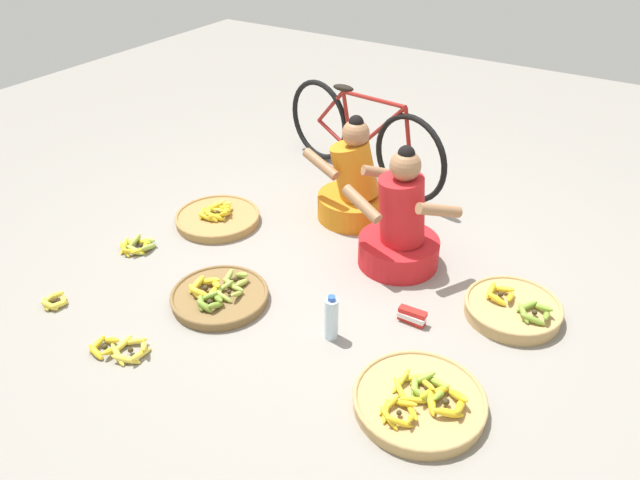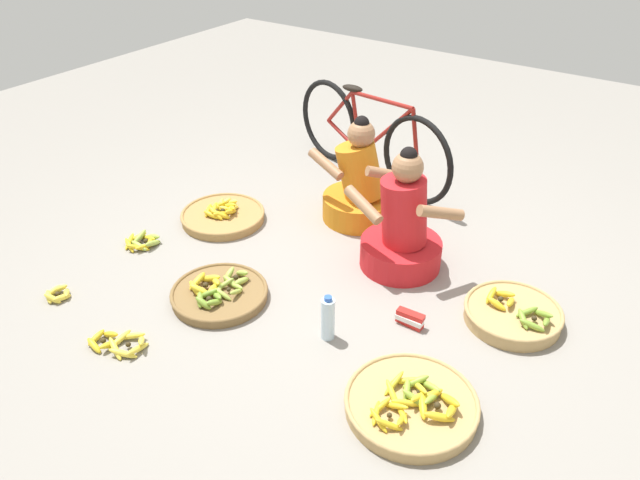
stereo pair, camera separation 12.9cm
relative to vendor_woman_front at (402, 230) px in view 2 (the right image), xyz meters
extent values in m
plane|color=gray|center=(-0.28, -0.30, -0.27)|extent=(10.00, 10.00, 0.00)
cylinder|color=red|center=(0.00, 0.00, -0.18)|extent=(0.52, 0.52, 0.18)
cylinder|color=red|center=(0.00, 0.00, 0.13)|extent=(0.41, 0.39, 0.45)
sphere|color=#9E704C|center=(0.00, 0.00, 0.43)|extent=(0.19, 0.19, 0.19)
sphere|color=black|center=(0.00, 0.00, 0.51)|extent=(0.10, 0.10, 0.10)
cylinder|color=#9E704C|center=(-0.18, -0.20, 0.22)|extent=(0.31, 0.16, 0.16)
cylinder|color=#9E704C|center=(0.25, -0.02, 0.22)|extent=(0.23, 0.29, 0.16)
cylinder|color=orange|center=(-0.54, 0.37, -0.18)|extent=(0.52, 0.52, 0.18)
cylinder|color=orange|center=(-0.54, 0.37, 0.11)|extent=(0.41, 0.34, 0.44)
sphere|color=#9E704C|center=(-0.54, 0.37, 0.39)|extent=(0.19, 0.19, 0.19)
sphere|color=black|center=(-0.54, 0.37, 0.46)|extent=(0.10, 0.10, 0.10)
cylinder|color=#9E704C|center=(-0.71, 0.19, 0.19)|extent=(0.32, 0.14, 0.16)
cylinder|color=#9E704C|center=(-0.29, 0.30, 0.19)|extent=(0.25, 0.28, 0.16)
torus|color=black|center=(-1.30, 1.10, 0.08)|extent=(0.67, 0.24, 0.68)
torus|color=black|center=(-0.32, 0.81, 0.08)|extent=(0.67, 0.24, 0.68)
cylinder|color=maroon|center=(-0.65, 0.91, 0.19)|extent=(0.54, 0.19, 0.55)
cylinder|color=maroon|center=(-0.96, 1.00, 0.16)|extent=(0.15, 0.07, 0.49)
cylinder|color=maroon|center=(-0.71, 0.93, 0.43)|extent=(0.64, 0.21, 0.08)
cylinder|color=maroon|center=(-1.10, 1.04, 0.00)|extent=(0.41, 0.15, 0.18)
cylinder|color=maroon|center=(-1.16, 1.06, 0.24)|extent=(0.31, 0.12, 0.35)
cylinder|color=maroon|center=(-0.36, 0.83, 0.26)|extent=(0.12, 0.06, 0.38)
ellipsoid|color=black|center=(-1.02, 1.02, 0.43)|extent=(0.18, 0.08, 0.05)
cylinder|color=tan|center=(0.63, -1.05, -0.23)|extent=(0.64, 0.64, 0.06)
torus|color=tan|center=(0.63, -1.05, -0.20)|extent=(0.65, 0.65, 0.02)
ellipsoid|color=gold|center=(0.82, -1.03, -0.17)|extent=(0.06, 0.16, 0.09)
ellipsoid|color=gold|center=(0.78, -0.98, -0.17)|extent=(0.15, 0.11, 0.09)
ellipsoid|color=gold|center=(0.69, -1.00, -0.18)|extent=(0.11, 0.15, 0.06)
ellipsoid|color=gold|center=(0.69, -1.07, -0.18)|extent=(0.12, 0.15, 0.06)
ellipsoid|color=gold|center=(0.79, -1.09, -0.17)|extent=(0.15, 0.11, 0.07)
sphere|color=#382D19|center=(0.75, -1.03, -0.17)|extent=(0.03, 0.03, 0.03)
ellipsoid|color=#8CAD38|center=(0.71, -1.00, -0.18)|extent=(0.04, 0.15, 0.07)
ellipsoid|color=#8CAD38|center=(0.66, -0.94, -0.18)|extent=(0.15, 0.08, 0.07)
ellipsoid|color=#8CAD38|center=(0.60, -0.96, -0.17)|extent=(0.12, 0.13, 0.08)
ellipsoid|color=#8CAD38|center=(0.59, -1.02, -0.18)|extent=(0.09, 0.15, 0.06)
ellipsoid|color=#8CAD38|center=(0.65, -1.06, -0.17)|extent=(0.14, 0.04, 0.09)
sphere|color=#382D19|center=(0.64, -1.00, -0.18)|extent=(0.03, 0.03, 0.03)
ellipsoid|color=yellow|center=(0.66, -1.04, -0.17)|extent=(0.04, 0.15, 0.09)
ellipsoid|color=yellow|center=(0.63, -0.98, -0.17)|extent=(0.14, 0.12, 0.09)
ellipsoid|color=yellow|center=(0.55, -0.97, -0.18)|extent=(0.15, 0.10, 0.07)
ellipsoid|color=yellow|center=(0.52, -1.03, -0.17)|extent=(0.05, 0.16, 0.08)
ellipsoid|color=yellow|center=(0.54, -1.09, -0.17)|extent=(0.14, 0.12, 0.08)
ellipsoid|color=yellow|center=(0.62, -1.09, -0.18)|extent=(0.15, 0.11, 0.06)
sphere|color=#382D19|center=(0.59, -1.04, -0.18)|extent=(0.03, 0.03, 0.03)
ellipsoid|color=gold|center=(0.65, -1.20, -0.17)|extent=(0.05, 0.14, 0.08)
ellipsoid|color=gold|center=(0.64, -1.16, -0.18)|extent=(0.12, 0.12, 0.05)
ellipsoid|color=gold|center=(0.59, -1.15, -0.18)|extent=(0.14, 0.03, 0.07)
ellipsoid|color=gold|center=(0.53, -1.19, -0.18)|extent=(0.07, 0.14, 0.06)
ellipsoid|color=gold|center=(0.53, -1.23, -0.18)|extent=(0.07, 0.14, 0.05)
ellipsoid|color=gold|center=(0.57, -1.26, -0.18)|extent=(0.14, 0.08, 0.07)
ellipsoid|color=gold|center=(0.62, -1.26, -0.17)|extent=(0.13, 0.09, 0.08)
sphere|color=#382D19|center=(0.59, -1.21, -0.18)|extent=(0.03, 0.03, 0.03)
cylinder|color=brown|center=(-0.72, -0.92, -0.24)|extent=(0.57, 0.57, 0.05)
torus|color=brown|center=(-0.72, -0.92, -0.21)|extent=(0.58, 0.58, 0.02)
ellipsoid|color=#9EB747|center=(-0.61, -0.90, -0.18)|extent=(0.04, 0.13, 0.08)
ellipsoid|color=#9EB747|center=(-0.66, -0.85, -0.19)|extent=(0.13, 0.05, 0.05)
ellipsoid|color=#9EB747|center=(-0.72, -0.88, -0.19)|extent=(0.08, 0.13, 0.07)
ellipsoid|color=#9EB747|center=(-0.71, -0.94, -0.19)|extent=(0.10, 0.12, 0.07)
ellipsoid|color=#9EB747|center=(-0.66, -0.96, -0.19)|extent=(0.13, 0.04, 0.07)
sphere|color=#382D19|center=(-0.66, -0.90, -0.19)|extent=(0.03, 0.03, 0.03)
ellipsoid|color=#9EB747|center=(-0.66, -0.79, -0.19)|extent=(0.05, 0.12, 0.06)
ellipsoid|color=#9EB747|center=(-0.70, -0.74, -0.18)|extent=(0.12, 0.05, 0.08)
ellipsoid|color=#9EB747|center=(-0.76, -0.79, -0.18)|extent=(0.05, 0.12, 0.08)
ellipsoid|color=#9EB747|center=(-0.71, -0.84, -0.19)|extent=(0.12, 0.04, 0.07)
sphere|color=#382D19|center=(-0.71, -0.79, -0.19)|extent=(0.03, 0.03, 0.03)
ellipsoid|color=yellow|center=(-0.74, -0.93, -0.18)|extent=(0.08, 0.15, 0.07)
ellipsoid|color=yellow|center=(-0.77, -0.90, -0.18)|extent=(0.15, 0.11, 0.09)
ellipsoid|color=yellow|center=(-0.82, -0.89, -0.18)|extent=(0.15, 0.08, 0.09)
ellipsoid|color=yellow|center=(-0.87, -0.95, -0.18)|extent=(0.04, 0.15, 0.08)
ellipsoid|color=yellow|center=(-0.82, -1.01, -0.18)|extent=(0.15, 0.09, 0.07)
ellipsoid|color=yellow|center=(-0.78, -1.01, -0.18)|extent=(0.15, 0.08, 0.09)
sphere|color=#382D19|center=(-0.80, -0.95, -0.18)|extent=(0.04, 0.04, 0.04)
ellipsoid|color=olive|center=(-0.64, -1.05, -0.18)|extent=(0.06, 0.12, 0.08)
ellipsoid|color=olive|center=(-0.67, -0.99, -0.19)|extent=(0.12, 0.09, 0.07)
ellipsoid|color=olive|center=(-0.73, -1.00, -0.18)|extent=(0.11, 0.11, 0.07)
ellipsoid|color=olive|center=(-0.73, -1.07, -0.19)|extent=(0.11, 0.11, 0.07)
ellipsoid|color=olive|center=(-0.69, -1.09, -0.18)|extent=(0.12, 0.05, 0.08)
sphere|color=#382D19|center=(-0.69, -1.04, -0.19)|extent=(0.03, 0.03, 0.03)
cylinder|color=#A87F47|center=(-1.33, -0.22, -0.24)|extent=(0.59, 0.59, 0.06)
torus|color=#A87F47|center=(-1.33, -0.22, -0.21)|extent=(0.61, 0.61, 0.02)
ellipsoid|color=gold|center=(-1.26, -0.21, -0.17)|extent=(0.07, 0.15, 0.09)
ellipsoid|color=gold|center=(-1.28, -0.17, -0.18)|extent=(0.15, 0.11, 0.09)
ellipsoid|color=gold|center=(-1.32, -0.16, -0.17)|extent=(0.15, 0.04, 0.09)
ellipsoid|color=gold|center=(-1.38, -0.21, -0.18)|extent=(0.07, 0.15, 0.07)
ellipsoid|color=gold|center=(-1.38, -0.26, -0.18)|extent=(0.10, 0.15, 0.08)
ellipsoid|color=gold|center=(-1.33, -0.29, -0.17)|extent=(0.15, 0.05, 0.09)
ellipsoid|color=gold|center=(-1.29, -0.29, -0.18)|extent=(0.15, 0.10, 0.08)
sphere|color=#382D19|center=(-1.32, -0.23, -0.18)|extent=(0.03, 0.03, 0.03)
ellipsoid|color=yellow|center=(-1.29, -0.15, -0.18)|extent=(0.05, 0.12, 0.07)
ellipsoid|color=yellow|center=(-1.30, -0.13, -0.19)|extent=(0.10, 0.11, 0.05)
ellipsoid|color=yellow|center=(-1.35, -0.11, -0.18)|extent=(0.12, 0.05, 0.08)
ellipsoid|color=yellow|center=(-1.39, -0.14, -0.18)|extent=(0.08, 0.12, 0.07)
ellipsoid|color=yellow|center=(-1.39, -0.18, -0.18)|extent=(0.08, 0.12, 0.08)
ellipsoid|color=yellow|center=(-1.36, -0.21, -0.19)|extent=(0.12, 0.07, 0.05)
ellipsoid|color=yellow|center=(-1.31, -0.20, -0.18)|extent=(0.11, 0.10, 0.07)
sphere|color=#382D19|center=(-1.34, -0.16, -0.18)|extent=(0.03, 0.03, 0.03)
ellipsoid|color=gold|center=(-1.30, -0.27, -0.18)|extent=(0.07, 0.14, 0.07)
ellipsoid|color=gold|center=(-1.35, -0.20, -0.18)|extent=(0.14, 0.05, 0.06)
ellipsoid|color=gold|center=(-1.40, -0.21, -0.18)|extent=(0.12, 0.11, 0.09)
ellipsoid|color=gold|center=(-1.41, -0.28, -0.18)|extent=(0.09, 0.14, 0.06)
ellipsoid|color=gold|center=(-1.35, -0.31, -0.19)|extent=(0.14, 0.05, 0.06)
sphere|color=#382D19|center=(-1.36, -0.26, -0.18)|extent=(0.03, 0.03, 0.03)
cylinder|color=tan|center=(0.79, -0.13, -0.23)|extent=(0.54, 0.54, 0.08)
torus|color=tan|center=(0.79, -0.13, -0.19)|extent=(0.55, 0.55, 0.02)
ellipsoid|color=olive|center=(0.99, -0.16, -0.16)|extent=(0.05, 0.15, 0.08)
ellipsoid|color=olive|center=(0.95, -0.11, -0.15)|extent=(0.14, 0.10, 0.09)
ellipsoid|color=olive|center=(0.87, -0.13, -0.17)|extent=(0.11, 0.14, 0.06)
ellipsoid|color=olive|center=(0.87, -0.21, -0.16)|extent=(0.12, 0.13, 0.07)
ellipsoid|color=olive|center=(0.93, -0.23, -0.16)|extent=(0.15, 0.05, 0.06)
sphere|color=#382D19|center=(0.92, -0.17, -0.16)|extent=(0.03, 0.03, 0.03)
ellipsoid|color=gold|center=(0.76, -0.11, -0.16)|extent=(0.05, 0.13, 0.07)
ellipsoid|color=gold|center=(0.71, -0.05, -0.16)|extent=(0.13, 0.04, 0.07)
ellipsoid|color=gold|center=(0.65, -0.11, -0.16)|extent=(0.04, 0.13, 0.08)
ellipsoid|color=gold|center=(0.70, -0.17, -0.16)|extent=(0.13, 0.05, 0.07)
sphere|color=#382D19|center=(0.71, -0.11, -0.16)|extent=(0.03, 0.03, 0.03)
ellipsoid|color=yellow|center=(-1.48, -1.48, -0.24)|extent=(0.05, 0.12, 0.06)
ellipsoid|color=yellow|center=(-1.50, -1.43, -0.24)|extent=(0.11, 0.10, 0.06)
ellipsoid|color=yellow|center=(-1.56, -1.43, -0.24)|extent=(0.11, 0.10, 0.07)
ellipsoid|color=yellow|center=(-1.58, -1.47, -0.24)|extent=(0.04, 0.12, 0.06)
ellipsoid|color=yellow|center=(-1.55, -1.51, -0.24)|extent=(0.12, 0.09, 0.06)
ellipsoid|color=yellow|center=(-1.51, -1.52, -0.23)|extent=(0.12, 0.07, 0.08)
sphere|color=#382D19|center=(-1.53, -1.47, -0.24)|extent=(0.03, 0.03, 0.03)
ellipsoid|color=gold|center=(-1.50, -0.81, -0.24)|extent=(0.05, 0.16, 0.06)
ellipsoid|color=gold|center=(-1.52, -0.75, -0.24)|extent=(0.13, 0.14, 0.07)
ellipsoid|color=gold|center=(-1.57, -0.73, -0.24)|extent=(0.16, 0.03, 0.06)
ellipsoid|color=gold|center=(-1.63, -0.77, -0.24)|extent=(0.09, 0.16, 0.06)
ellipsoid|color=gold|center=(-1.63, -0.83, -0.24)|extent=(0.10, 0.16, 0.07)
ellipsoid|color=gold|center=(-1.60, -0.86, -0.24)|extent=(0.16, 0.09, 0.06)
ellipsoid|color=gold|center=(-1.52, -0.85, -0.24)|extent=(0.14, 0.12, 0.07)
sphere|color=#382D19|center=(-1.57, -0.80, -0.24)|extent=(0.03, 0.03, 0.03)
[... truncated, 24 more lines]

